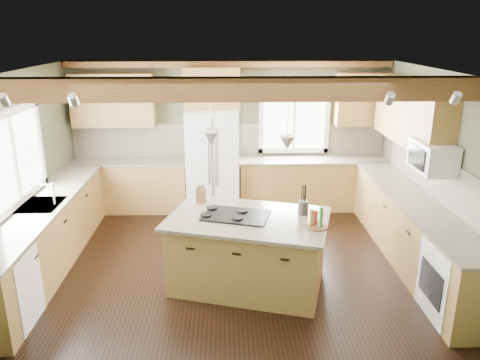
{
  "coord_description": "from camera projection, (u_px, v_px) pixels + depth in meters",
  "views": [
    {
      "loc": [
        -0.07,
        -5.75,
        3.11
      ],
      "look_at": [
        0.12,
        0.3,
        1.15
      ],
      "focal_mm": 35.0,
      "sensor_mm": 36.0,
      "label": 1
    }
  ],
  "objects": [
    {
      "name": "floor",
      "position": [
        232.0,
        266.0,
        6.43
      ],
      "size": [
        5.6,
        5.6,
        0.0
      ],
      "primitive_type": "plane",
      "color": "black",
      "rests_on": "ground"
    },
    {
      "name": "ceiling",
      "position": [
        231.0,
        73.0,
        5.63
      ],
      "size": [
        5.6,
        5.6,
        0.0
      ],
      "primitive_type": "plane",
      "rotation": [
        3.14,
        0.0,
        0.0
      ],
      "color": "silver",
      "rests_on": "wall_back"
    },
    {
      "name": "wall_back",
      "position": [
        230.0,
        134.0,
        8.41
      ],
      "size": [
        5.6,
        0.0,
        5.6
      ],
      "primitive_type": "plane",
      "rotation": [
        1.57,
        0.0,
        0.0
      ],
      "color": "#414733",
      "rests_on": "ground"
    },
    {
      "name": "wall_left",
      "position": [
        12.0,
        178.0,
        5.95
      ],
      "size": [
        0.0,
        5.0,
        5.0
      ],
      "primitive_type": "plane",
      "rotation": [
        1.57,
        0.0,
        1.57
      ],
      "color": "#414733",
      "rests_on": "ground"
    },
    {
      "name": "wall_right",
      "position": [
        445.0,
        174.0,
        6.11
      ],
      "size": [
        0.0,
        5.0,
        5.0
      ],
      "primitive_type": "plane",
      "rotation": [
        1.57,
        0.0,
        -1.57
      ],
      "color": "#414733",
      "rests_on": "ground"
    },
    {
      "name": "ceiling_beam",
      "position": [
        231.0,
        89.0,
        5.22
      ],
      "size": [
        5.55,
        0.26,
        0.26
      ],
      "primitive_type": "cube",
      "color": "#533117",
      "rests_on": "ceiling"
    },
    {
      "name": "soffit_trim",
      "position": [
        229.0,
        64.0,
        7.93
      ],
      "size": [
        5.55,
        0.2,
        0.1
      ],
      "primitive_type": "cube",
      "color": "#533117",
      "rests_on": "ceiling"
    },
    {
      "name": "backsplash_back",
      "position": [
        230.0,
        140.0,
        8.42
      ],
      "size": [
        5.58,
        0.03,
        0.58
      ],
      "primitive_type": "cube",
      "color": "brown",
      "rests_on": "wall_back"
    },
    {
      "name": "backsplash_right",
      "position": [
        442.0,
        180.0,
        6.19
      ],
      "size": [
        0.03,
        3.7,
        0.58
      ],
      "primitive_type": "cube",
      "color": "brown",
      "rests_on": "wall_right"
    },
    {
      "name": "base_cab_back_left",
      "position": [
        130.0,
        186.0,
        8.33
      ],
      "size": [
        2.02,
        0.6,
        0.88
      ],
      "primitive_type": "cube",
      "color": "brown",
      "rests_on": "floor"
    },
    {
      "name": "counter_back_left",
      "position": [
        128.0,
        161.0,
        8.19
      ],
      "size": [
        2.06,
        0.64,
        0.04
      ],
      "primitive_type": "cube",
      "color": "#4E4639",
      "rests_on": "base_cab_back_left"
    },
    {
      "name": "base_cab_back_right",
      "position": [
        313.0,
        184.0,
        8.43
      ],
      "size": [
        2.62,
        0.6,
        0.88
      ],
      "primitive_type": "cube",
      "color": "brown",
      "rests_on": "floor"
    },
    {
      "name": "counter_back_right",
      "position": [
        314.0,
        160.0,
        8.29
      ],
      "size": [
        2.66,
        0.64,
        0.04
      ],
      "primitive_type": "cube",
      "color": "#4E4639",
      "rests_on": "base_cab_back_right"
    },
    {
      "name": "base_cab_left",
      "position": [
        46.0,
        238.0,
        6.27
      ],
      "size": [
        0.6,
        3.7,
        0.88
      ],
      "primitive_type": "cube",
      "color": "brown",
      "rests_on": "floor"
    },
    {
      "name": "counter_left",
      "position": [
        41.0,
        206.0,
        6.13
      ],
      "size": [
        0.64,
        3.74,
        0.04
      ],
      "primitive_type": "cube",
      "color": "#4E4639",
      "rests_on": "base_cab_left"
    },
    {
      "name": "base_cab_right",
      "position": [
        414.0,
        233.0,
        6.42
      ],
      "size": [
        0.6,
        3.7,
        0.88
      ],
      "primitive_type": "cube",
      "color": "brown",
      "rests_on": "floor"
    },
    {
      "name": "counter_right",
      "position": [
        418.0,
        202.0,
        6.27
      ],
      "size": [
        0.64,
        3.74,
        0.04
      ],
      "primitive_type": "cube",
      "color": "#4E4639",
      "rests_on": "base_cab_right"
    },
    {
      "name": "upper_cab_back_left",
      "position": [
        113.0,
        100.0,
        7.98
      ],
      "size": [
        1.4,
        0.35,
        0.9
      ],
      "primitive_type": "cube",
      "color": "brown",
      "rests_on": "wall_back"
    },
    {
      "name": "upper_cab_over_fridge",
      "position": [
        212.0,
        88.0,
        7.97
      ],
      "size": [
        0.96,
        0.35,
        0.7
      ],
      "primitive_type": "cube",
      "color": "brown",
      "rests_on": "wall_back"
    },
    {
      "name": "upper_cab_right",
      "position": [
        412.0,
        113.0,
        6.76
      ],
      "size": [
        0.35,
        2.2,
        0.9
      ],
      "primitive_type": "cube",
      "color": "brown",
      "rests_on": "wall_right"
    },
    {
      "name": "upper_cab_back_corner",
      "position": [
        362.0,
        99.0,
        8.11
      ],
      "size": [
        0.9,
        0.35,
        0.9
      ],
      "primitive_type": "cube",
      "color": "brown",
      "rests_on": "wall_back"
    },
    {
      "name": "window_left",
      "position": [
        12.0,
        158.0,
        5.92
      ],
      "size": [
        0.04,
        1.6,
        1.05
      ],
      "primitive_type": "cube",
      "color": "white",
      "rests_on": "wall_left"
    },
    {
      "name": "window_back",
      "position": [
        294.0,
        121.0,
        8.34
      ],
      "size": [
        1.1,
        0.04,
        1.0
      ],
      "primitive_type": "cube",
      "color": "white",
      "rests_on": "wall_back"
    },
    {
      "name": "sink",
      "position": [
        41.0,
        205.0,
        6.13
      ],
      "size": [
        0.5,
        0.65,
        0.03
      ],
      "primitive_type": "cube",
      "color": "#262628",
      "rests_on": "counter_left"
    },
    {
      "name": "faucet",
      "position": [
        54.0,
        195.0,
        6.09
      ],
      "size": [
        0.02,
        0.02,
        0.28
      ],
      "primitive_type": "cylinder",
      "color": "#B2B2B7",
      "rests_on": "sink"
    },
    {
      "name": "dishwasher",
      "position": [
        3.0,
        290.0,
        5.04
      ],
      "size": [
        0.6,
        0.6,
        0.84
      ],
      "primitive_type": "cube",
      "color": "white",
      "rests_on": "floor"
    },
    {
      "name": "oven",
      "position": [
        458.0,
        283.0,
        5.18
      ],
      "size": [
        0.6,
        0.72,
        0.84
      ],
      "primitive_type": "cube",
      "color": "white",
      "rests_on": "floor"
    },
    {
      "name": "microwave",
      "position": [
        433.0,
        157.0,
        5.98
      ],
      "size": [
        0.4,
        0.7,
        0.38
      ],
      "primitive_type": "cube",
      "color": "white",
      "rests_on": "wall_right"
    },
    {
      "name": "pendant_left",
      "position": [
        211.0,
        138.0,
        5.51
      ],
      "size": [
        0.18,
        0.18,
        0.16
      ],
      "primitive_type": "cone",
      "rotation": [
        3.14,
        0.0,
        0.0
      ],
      "color": "#B2B2B7",
      "rests_on": "ceiling"
    },
    {
      "name": "pendant_right",
      "position": [
        287.0,
        143.0,
        5.3
      ],
      "size": [
        0.18,
        0.18,
        0.16
      ],
      "primitive_type": "cone",
      "rotation": [
        3.14,
        0.0,
        0.0
      ],
      "color": "#B2B2B7",
      "rests_on": "ceiling"
    },
    {
      "name": "refrigerator",
      "position": [
        213.0,
        162.0,
        8.16
      ],
      "size": [
        0.9,
        0.74,
        1.8
      ],
      "primitive_type": "cube",
      "color": "white",
      "rests_on": "floor"
    },
    {
      "name": "island",
      "position": [
        248.0,
        253.0,
        5.85
      ],
      "size": [
        2.04,
        1.56,
        0.88
      ],
      "primitive_type": "cube",
      "rotation": [
        0.0,
        0.0,
        -0.28
      ],
      "color": "brown",
      "rests_on": "floor"
    },
    {
      "name": "island_top",
      "position": [
        248.0,
        219.0,
        5.71
      ],
      "size": [
        2.19,
        1.71,
        0.04
      ],
      "primitive_type": "cube",
      "rotation": [
        0.0,
        0.0,
        -0.28
      ],
      "color": "#4E4639",
      "rests_on": "island"
    },
    {
      "name": "cooktop",
      "position": [
        236.0,
        215.0,
        5.73
      ],
      "size": [
        0.9,
        0.72,
        0.02
      ],
      "primitive_type": "cube",
      "rotation": [
        0.0,
        0.0,
        -0.28
      ],
      "color": "black",
      "rests_on": "island_top"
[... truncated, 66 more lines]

